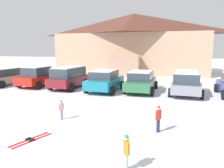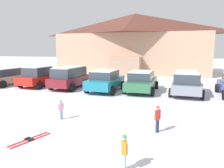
{
  "view_description": "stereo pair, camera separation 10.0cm",
  "coord_description": "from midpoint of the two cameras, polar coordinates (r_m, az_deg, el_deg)",
  "views": [
    {
      "loc": [
        4.44,
        -3.5,
        3.22
      ],
      "look_at": [
        1.17,
        8.21,
        1.29
      ],
      "focal_mm": 35.0,
      "sensor_mm": 36.0,
      "label": 1
    },
    {
      "loc": [
        4.54,
        -3.47,
        3.22
      ],
      "look_at": [
        1.17,
        8.21,
        1.29
      ],
      "focal_mm": 35.0,
      "sensor_mm": 36.0,
      "label": 2
    }
  ],
  "objects": [
    {
      "name": "parked_maroon_van",
      "position": [
        18.5,
        -11.29,
        1.83
      ],
      "size": [
        2.32,
        4.38,
        1.79
      ],
      "color": "maroon",
      "rests_on": "ground"
    },
    {
      "name": "skier_child_in_pink_snowsuit",
      "position": [
        10.4,
        -13.38,
        -6.35
      ],
      "size": [
        0.19,
        0.32,
        0.89
      ],
      "color": "#99A9C6",
      "rests_on": "ground"
    },
    {
      "name": "parked_grey_wagon",
      "position": [
        16.52,
        18.7,
        0.5
      ],
      "size": [
        2.46,
        4.61,
        1.67
      ],
      "color": "gray",
      "rests_on": "ground"
    },
    {
      "name": "parked_beige_suv",
      "position": [
        22.05,
        -26.12,
        1.94
      ],
      "size": [
        2.29,
        4.85,
        1.55
      ],
      "color": "tan",
      "rests_on": "ground"
    },
    {
      "name": "ski_lodge",
      "position": [
        31.75,
        5.51,
        10.67
      ],
      "size": [
        20.17,
        11.88,
        8.17
      ],
      "color": "tan",
      "rests_on": "ground"
    },
    {
      "name": "parked_teal_hatchback",
      "position": [
        16.88,
        -2.03,
        0.91
      ],
      "size": [
        2.39,
        4.3,
        1.64
      ],
      "color": "#1A7288",
      "rests_on": "ground"
    },
    {
      "name": "parked_green_coupe",
      "position": [
        16.87,
        7.45,
        0.77
      ],
      "size": [
        2.28,
        4.69,
        1.6
      ],
      "color": "#2C6541",
      "rests_on": "ground"
    },
    {
      "name": "skier_child_in_orange_jacket",
      "position": [
        6.07,
        3.26,
        -16.99
      ],
      "size": [
        0.22,
        0.35,
        0.99
      ],
      "color": "#96AFD5",
      "rests_on": "ground"
    },
    {
      "name": "pair_of_skis",
      "position": [
        8.59,
        -20.77,
        -13.46
      ],
      "size": [
        0.81,
        1.63,
        0.08
      ],
      "color": "red",
      "rests_on": "ground"
    },
    {
      "name": "skier_child_in_red_jacket",
      "position": [
        8.79,
        11.68,
        -8.55
      ],
      "size": [
        0.22,
        0.37,
        1.05
      ],
      "color": "navy",
      "rests_on": "ground"
    },
    {
      "name": "parked_red_sedan",
      "position": [
        20.15,
        -18.92,
        1.86
      ],
      "size": [
        2.51,
        4.16,
        1.76
      ],
      "color": "red",
      "rests_on": "ground"
    }
  ]
}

